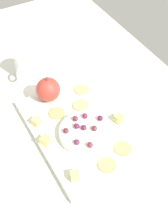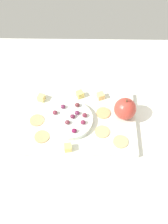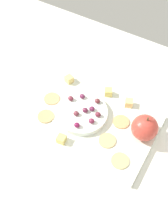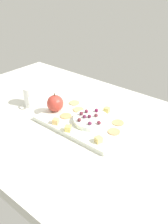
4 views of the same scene
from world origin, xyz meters
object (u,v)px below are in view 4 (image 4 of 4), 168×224
Objects in this scene: cheese_cube_3 at (107,110)px; cracker_4 at (79,110)px; apple_whole at (55,103)px; cracker_1 at (74,103)px; grape_3 at (87,111)px; cheese_cube_1 at (68,128)px; platter at (85,121)px; cheese_cube_2 at (99,140)px; grape_1 at (84,117)px; serving_dish at (92,120)px; cracker_3 at (118,123)px; grape_4 at (90,123)px; cheese_cube_0 at (56,121)px; grape_7 at (99,123)px; grape_0 at (89,116)px; cracker_0 at (114,132)px; grape_6 at (81,113)px; grape_8 at (79,120)px; cup at (31,96)px; cracker_2 at (66,116)px; grape_2 at (96,115)px; grape_5 at (96,110)px.

cheese_cube_3 reaches higher than cracker_4.
apple_whole is 23.89cm from cheese_cube_3.
cracker_1 is 2.87× the size of grape_3.
cracker_1 is at bearing 125.75° from cheese_cube_1.
cheese_cube_2 is (14.25, -9.29, 2.11)cm from platter.
cracker_1 is 17.88cm from grape_1.
serving_dish reaches higher than cracker_3.
grape_4 is at bearing 148.57° from cheese_cube_2.
grape_1 is (-2.64, -12.95, 1.47)cm from cheese_cube_3.
grape_3 is at bearing 64.25° from cheese_cube_0.
grape_7 is at bearing -11.59° from platter.
grape_0 is 1.00× the size of grape_1.
cracker_0 is 14.39cm from grape_1.
cheese_cube_3 is at bearing 88.82° from serving_dish.
cheese_cube_2 is 1.35× the size of grape_6.
cup reaches higher than grape_8.
cracker_1 is 26.39cm from cracker_3.
cup reaches higher than cracker_1.
grape_7 is at bearing 28.63° from cheese_cube_0.
cracker_4 is at bearing 85.83° from cracker_2.
grape_2 is 1.00× the size of grape_7.
apple_whole is 1.53× the size of cracker_0.
cracker_2 is at bearing 170.38° from grape_8.
cracker_1 is 2.87× the size of grape_4.
grape_3 reaches higher than grape_0.
cheese_cube_0 is 19.83cm from cracker_1.
cracker_2 is 13.86cm from grape_5.
grape_6 reaches higher than platter.
cracker_4 is (-21.96, 13.75, -0.98)cm from cheese_cube_2.
grape_8 is (-5.02, -0.78, 0.04)cm from grape_4.
grape_8 is at bearing -59.02° from grape_6.
grape_8 reaches higher than serving_dish.
cracker_1 is at bearing 161.85° from grape_2.
grape_6 is 10.37cm from grape_7.
grape_3 is at bearing 155.29° from serving_dish.
cup is at bearing -159.93° from cracker_4.
grape_3 is 7.73cm from grape_8.
grape_4 is 37.34cm from cup.
grape_1 is (-14.07, -1.69, 2.45)cm from cracker_0.
cracker_0 is 16.56cm from grape_3.
cheese_cube_2 is (10.92, -9.61, 0.21)cm from serving_dish.
grape_7 reaches higher than grape_0.
cracker_1 is at bearing 35.25° from cup.
serving_dish is 11.29cm from cracker_3.
grape_4 is at bearing -154.59° from cracker_0.
cracker_4 is 2.87× the size of grape_2.
cheese_cube_2 is at bearing -31.43° from grape_4.
grape_5 is (15.46, -2.45, 2.52)cm from cracker_1.
platter is at bearing 168.41° from grape_7.
grape_7 is at bearing 23.11° from grape_8.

